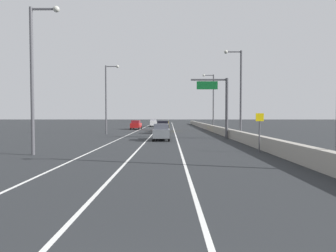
% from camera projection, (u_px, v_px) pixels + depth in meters
% --- Properties ---
extents(ground_plane, '(320.00, 320.00, 0.00)m').
position_uv_depth(ground_plane, '(167.00, 128.00, 66.66)').
color(ground_plane, '#26282B').
extents(lane_stripe_left, '(0.16, 130.00, 0.00)m').
position_uv_depth(lane_stripe_left, '(139.00, 130.00, 57.70)').
color(lane_stripe_left, silver).
rests_on(lane_stripe_left, ground_plane).
extents(lane_stripe_center, '(0.16, 130.00, 0.00)m').
position_uv_depth(lane_stripe_center, '(157.00, 130.00, 57.68)').
color(lane_stripe_center, silver).
rests_on(lane_stripe_center, ground_plane).
extents(lane_stripe_right, '(0.16, 130.00, 0.00)m').
position_uv_depth(lane_stripe_right, '(174.00, 130.00, 57.66)').
color(lane_stripe_right, silver).
rests_on(lane_stripe_right, ground_plane).
extents(jersey_barrier_right, '(0.60, 120.00, 1.10)m').
position_uv_depth(jersey_barrier_right, '(222.00, 131.00, 42.61)').
color(jersey_barrier_right, '#9E998E').
rests_on(jersey_barrier_right, ground_plane).
extents(overhead_sign_gantry, '(4.68, 0.36, 7.50)m').
position_uv_depth(overhead_sign_gantry, '(221.00, 100.00, 35.94)').
color(overhead_sign_gantry, '#47474C').
rests_on(overhead_sign_gantry, ground_plane).
extents(speed_advisory_sign, '(0.60, 0.11, 3.00)m').
position_uv_depth(speed_advisory_sign, '(260.00, 130.00, 21.90)').
color(speed_advisory_sign, '#4C4C51').
rests_on(speed_advisory_sign, ground_plane).
extents(lamp_post_right_near, '(2.14, 0.44, 10.54)m').
position_uv_depth(lamp_post_right_near, '(335.00, 51.00, 14.33)').
color(lamp_post_right_near, '#4C4C51').
rests_on(lamp_post_right_near, ground_plane).
extents(lamp_post_right_second, '(2.14, 0.44, 10.54)m').
position_uv_depth(lamp_post_right_second, '(239.00, 89.00, 33.96)').
color(lamp_post_right_second, '#4C4C51').
rests_on(lamp_post_right_second, ground_plane).
extents(lamp_post_right_third, '(2.14, 0.44, 10.54)m').
position_uv_depth(lamp_post_right_third, '(212.00, 99.00, 53.58)').
color(lamp_post_right_third, '#4C4C51').
rests_on(lamp_post_right_third, ground_plane).
extents(lamp_post_left_near, '(2.14, 0.44, 10.54)m').
position_uv_depth(lamp_post_left_near, '(35.00, 70.00, 20.43)').
color(lamp_post_left_near, '#4C4C51').
rests_on(lamp_post_left_near, ground_plane).
extents(lamp_post_left_mid, '(2.14, 0.44, 10.54)m').
position_uv_depth(lamp_post_left_mid, '(108.00, 95.00, 43.97)').
color(lamp_post_left_mid, '#4C4C51').
rests_on(lamp_post_left_mid, ground_plane).
extents(car_white_0, '(1.94, 4.56, 2.07)m').
position_uv_depth(car_white_0, '(154.00, 123.00, 75.82)').
color(car_white_0, white).
rests_on(car_white_0, ground_plane).
extents(car_black_1, '(2.00, 4.55, 2.00)m').
position_uv_depth(car_black_1, '(163.00, 127.00, 46.31)').
color(car_black_1, black).
rests_on(car_black_1, ground_plane).
extents(car_gray_2, '(1.97, 4.56, 1.90)m').
position_uv_depth(car_gray_2, '(161.00, 132.00, 33.19)').
color(car_gray_2, slate).
rests_on(car_gray_2, ground_plane).
extents(car_yellow_3, '(1.87, 4.63, 1.87)m').
position_uv_depth(car_yellow_3, '(164.00, 126.00, 52.79)').
color(car_yellow_3, gold).
rests_on(car_yellow_3, ground_plane).
extents(car_red_4, '(2.01, 4.82, 1.88)m').
position_uv_depth(car_red_4, '(136.00, 125.00, 60.44)').
color(car_red_4, red).
rests_on(car_red_4, ground_plane).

